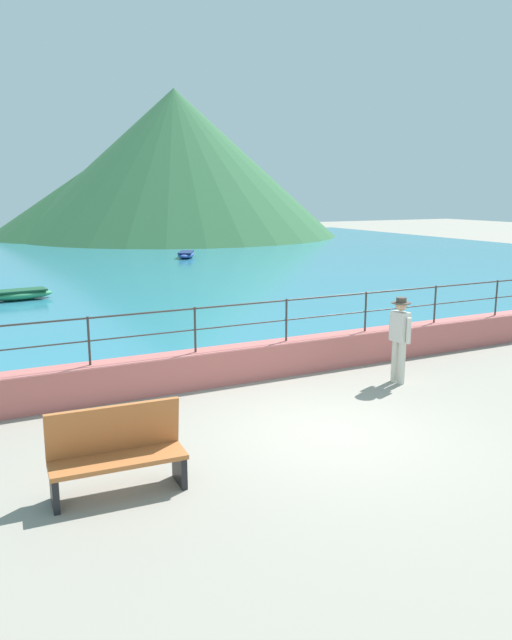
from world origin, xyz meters
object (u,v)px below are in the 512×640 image
object	(u,v)px
person_walking	(400,336)
boat_0	(186,254)
bench_main	(117,450)
boat_2	(19,294)

from	to	relation	value
person_walking	boat_0	xyz separation A→B (m)	(4.28, 23.98, -0.72)
bench_main	boat_0	size ratio (longest dim) A/B	0.70
person_walking	bench_main	bearing A→B (deg)	-162.17
bench_main	person_walking	bearing A→B (deg)	17.83
bench_main	boat_0	bearing A→B (deg)	68.03
person_walking	boat_0	bearing A→B (deg)	79.88
bench_main	person_walking	distance (m)	6.52
person_walking	boat_2	size ratio (longest dim) A/B	0.74
boat_0	person_walking	bearing A→B (deg)	-100.12
boat_0	boat_2	distance (m)	14.69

